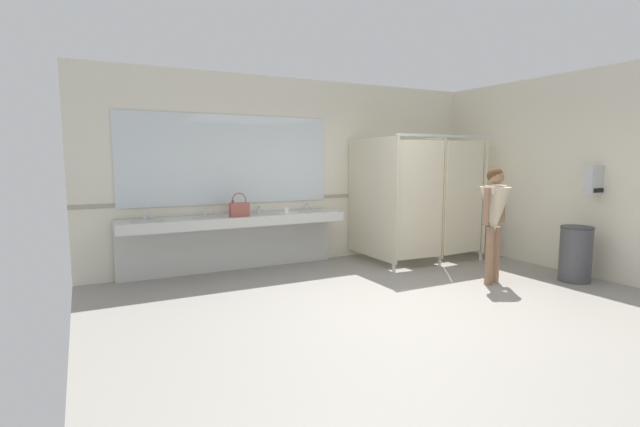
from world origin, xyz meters
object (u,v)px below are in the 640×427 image
at_px(paper_cup, 286,211).
at_px(handbag, 239,209).
at_px(person_standing, 494,212).
at_px(soap_dispenser, 233,208).
at_px(paper_towel_dispenser_upper, 596,180).
at_px(trash_bin, 576,254).

bearing_deg(paper_cup, handbag, -176.11).
relative_size(person_standing, soap_dispenser, 7.35).
bearing_deg(paper_towel_dispenser_upper, soap_dispenser, 147.62).
bearing_deg(trash_bin, person_standing, 157.57).
height_order(paper_towel_dispenser_upper, handbag, paper_towel_dispenser_upper).
bearing_deg(paper_cup, person_standing, -43.46).
relative_size(trash_bin, paper_cup, 9.33).
relative_size(paper_towel_dispenser_upper, paper_cup, 4.86).
xyz_separation_m(paper_towel_dispenser_upper, person_standing, (-1.44, 0.45, -0.41)).
distance_m(trash_bin, person_standing, 1.33).
height_order(handbag, paper_cup, handbag).
xyz_separation_m(paper_towel_dispenser_upper, soap_dispenser, (-4.33, 2.75, -0.44)).
bearing_deg(paper_towel_dispenser_upper, handbag, 150.67).
bearing_deg(handbag, paper_towel_dispenser_upper, -29.33).
distance_m(trash_bin, soap_dispenser, 4.87).
distance_m(trash_bin, handbag, 4.71).
bearing_deg(paper_cup, paper_towel_dispenser_upper, -34.71).
bearing_deg(person_standing, trash_bin, -22.43).
xyz_separation_m(trash_bin, soap_dispenser, (-3.99, 2.75, 0.57)).
relative_size(trash_bin, soap_dispenser, 3.59).
height_order(trash_bin, soap_dispenser, soap_dispenser).
bearing_deg(person_standing, paper_towel_dispenser_upper, -17.43).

